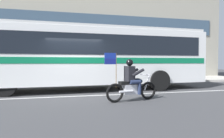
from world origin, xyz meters
TOP-DOWN VIEW (x-y plane):
  - ground_plane at (0.00, 0.00)m, footprint 60.00×60.00m
  - sidewalk_curb at (0.00, 5.10)m, footprint 28.00×3.80m
  - lane_center_stripe at (0.00, -0.60)m, footprint 26.60×0.14m
  - transit_bus at (0.84, 1.19)m, footprint 12.24×2.95m
  - motorcycle_with_rider at (1.97, -2.09)m, footprint 2.16×0.77m
  - fire_hydrant at (0.65, 3.91)m, footprint 0.22×0.30m

SIDE VIEW (x-z plane):
  - ground_plane at x=0.00m, z-range 0.00..0.00m
  - lane_center_stripe at x=0.00m, z-range 0.00..0.01m
  - sidewalk_curb at x=0.00m, z-range 0.00..0.15m
  - fire_hydrant at x=0.65m, z-range 0.14..0.89m
  - motorcycle_with_rider at x=1.97m, z-range -0.22..1.55m
  - transit_bus at x=0.84m, z-range 0.27..3.49m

